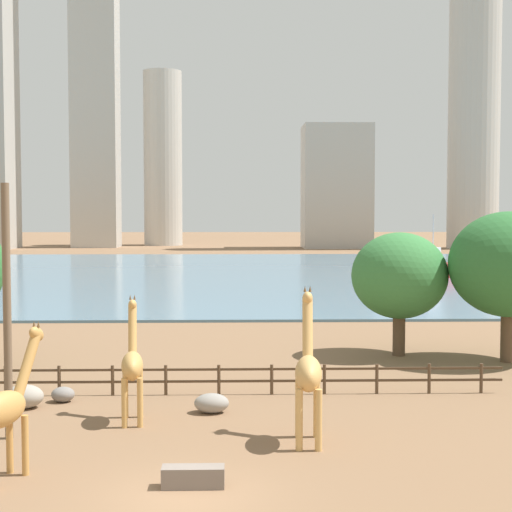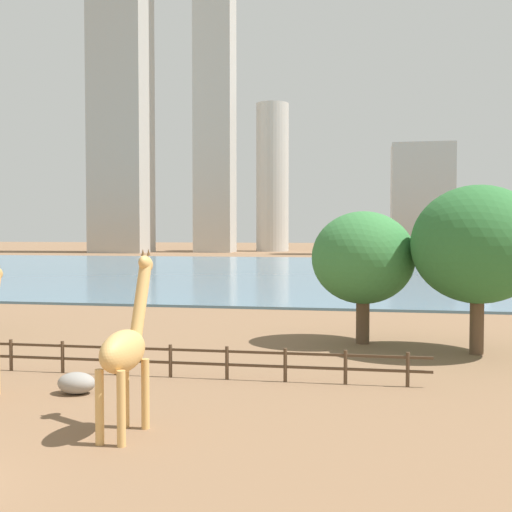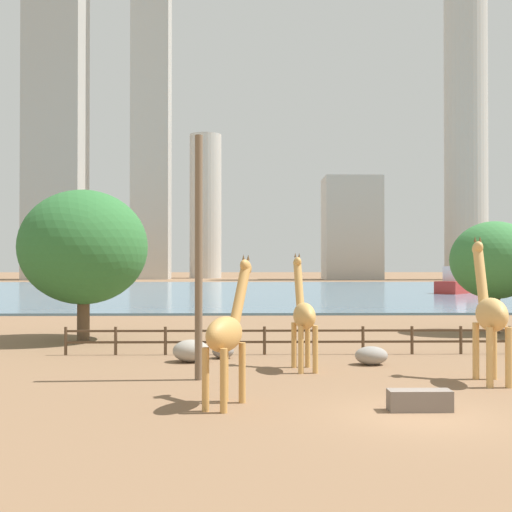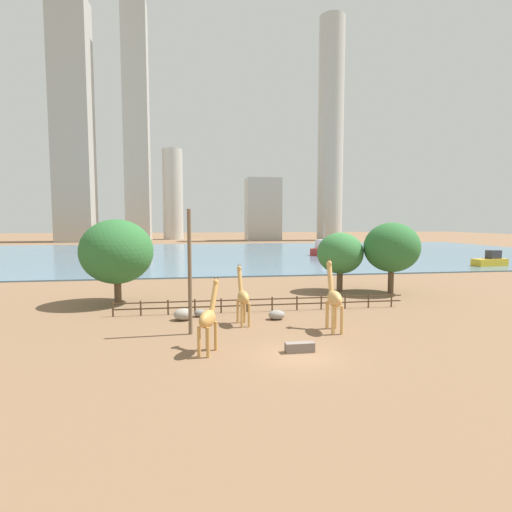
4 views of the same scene
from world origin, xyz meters
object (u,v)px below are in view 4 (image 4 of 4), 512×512
(giraffe_tall, at_px, (208,318))
(utility_pole, at_px, (190,272))
(giraffe_companion, at_px, (243,297))
(boulder_by_pole, at_px, (277,315))
(giraffe_young, at_px, (334,298))
(tree_right_tall, at_px, (117,252))
(boulder_near_fence, at_px, (183,314))
(boat_sailboat, at_px, (323,250))
(tree_left_large, at_px, (340,253))
(feeding_trough, at_px, (300,347))
(tree_center_broad, at_px, (392,247))
(boulder_small, at_px, (200,313))
(boat_ferry, at_px, (490,260))

(giraffe_tall, bearing_deg, utility_pole, 36.68)
(giraffe_companion, height_order, boulder_by_pole, giraffe_companion)
(giraffe_young, distance_m, tree_right_tall, 21.76)
(giraffe_tall, relative_size, utility_pole, 0.51)
(giraffe_young, xyz_separation_m, boulder_near_fence, (-11.00, 4.93, -1.96))
(tree_right_tall, bearing_deg, boat_sailboat, 53.29)
(giraffe_young, xyz_separation_m, boat_sailboat, (19.95, 62.88, -1.01))
(boulder_near_fence, distance_m, boulder_by_pole, 7.62)
(boulder_near_fence, bearing_deg, boulder_by_pole, -6.98)
(utility_pole, relative_size, tree_left_large, 1.31)
(giraffe_tall, height_order, giraffe_companion, giraffe_companion)
(feeding_trough, bearing_deg, tree_left_large, 63.34)
(tree_left_large, distance_m, tree_center_broad, 5.69)
(tree_center_broad, relative_size, boat_sailboat, 0.98)
(giraffe_companion, xyz_separation_m, feeding_trough, (2.65, -7.14, -1.86))
(tree_center_broad, bearing_deg, tree_right_tall, -177.24)
(tree_left_large, bearing_deg, feeding_trough, -116.66)
(boulder_small, bearing_deg, giraffe_companion, -43.14)
(feeding_trough, bearing_deg, boat_ferry, 41.25)
(feeding_trough, bearing_deg, boulder_near_fence, 128.31)
(giraffe_young, bearing_deg, boat_sailboat, -13.74)
(boat_sailboat, bearing_deg, boulder_small, -165.66)
(tree_left_large, relative_size, boat_sailboat, 0.84)
(giraffe_tall, xyz_separation_m, boat_ferry, (51.27, 39.33, -1.01))
(giraffe_young, height_order, feeding_trough, giraffe_young)
(tree_center_broad, bearing_deg, boat_sailboat, 80.50)
(tree_center_broad, height_order, boat_sailboat, tree_center_broad)
(boulder_small, bearing_deg, boat_ferry, 30.04)
(boulder_small, distance_m, boat_ferry, 59.70)
(tree_center_broad, bearing_deg, boulder_by_pole, -146.51)
(boulder_by_pole, distance_m, tree_center_broad, 18.85)
(tree_center_broad, relative_size, boat_ferry, 1.22)
(boat_ferry, bearing_deg, utility_pole, 25.41)
(giraffe_young, height_order, boulder_near_fence, giraffe_young)
(boulder_by_pole, distance_m, feeding_trough, 8.30)
(giraffe_tall, relative_size, tree_right_tall, 0.55)
(feeding_trough, bearing_deg, tree_center_broad, 49.85)
(utility_pole, bearing_deg, feeding_trough, -36.91)
(giraffe_companion, distance_m, boulder_small, 4.87)
(giraffe_tall, bearing_deg, giraffe_companion, -2.69)
(utility_pole, bearing_deg, boulder_by_pole, 25.32)
(boulder_near_fence, xyz_separation_m, tree_center_broad, (22.77, 9.14, 4.66))
(tree_left_large, bearing_deg, boulder_small, -147.96)
(utility_pole, relative_size, tree_right_tall, 1.08)
(boulder_by_pole, distance_m, tree_left_large, 16.10)
(giraffe_companion, distance_m, tree_left_large, 18.56)
(boulder_near_fence, bearing_deg, feeding_trough, -51.69)
(boulder_near_fence, distance_m, boat_ferry, 61.36)
(giraffe_young, bearing_deg, tree_right_tall, 58.00)
(boulder_by_pole, xyz_separation_m, tree_left_large, (9.92, 12.03, 4.00))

